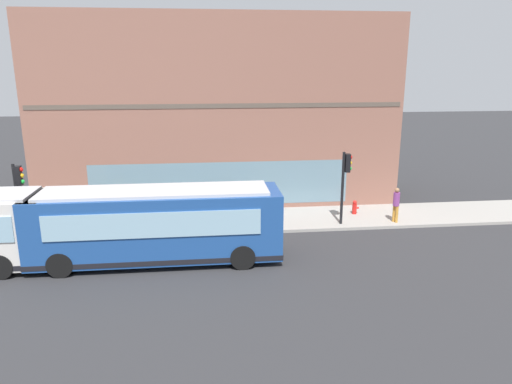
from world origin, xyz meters
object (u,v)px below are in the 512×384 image
traffic_light_near_corner (346,174)px  pedestrian_near_hydrant (106,206)px  fire_hydrant (355,207)px  traffic_light_down_block (19,186)px  pedestrian_walking_along_curb (396,202)px  city_bus_nearside (157,226)px

traffic_light_near_corner → pedestrian_near_hydrant: traffic_light_near_corner is taller
fire_hydrant → pedestrian_near_hydrant: pedestrian_near_hydrant is taller
traffic_light_down_block → pedestrian_walking_along_curb: (0.16, -17.91, -1.38)m
pedestrian_walking_along_curb → pedestrian_near_hydrant: (1.24, 14.42, -0.09)m
pedestrian_walking_along_curb → pedestrian_near_hydrant: size_ratio=1.08×
fire_hydrant → pedestrian_walking_along_curb: (-1.57, -1.62, 0.67)m
traffic_light_near_corner → pedestrian_near_hydrant: bearing=84.3°
traffic_light_near_corner → pedestrian_walking_along_curb: size_ratio=2.05×
traffic_light_near_corner → city_bus_nearside: bearing=111.1°
city_bus_nearside → fire_hydrant: size_ratio=13.58×
city_bus_nearside → fire_hydrant: 11.14m
traffic_light_near_corner → fire_hydrant: traffic_light_near_corner is taller
traffic_light_near_corner → traffic_light_down_block: bearing=90.8°
traffic_light_down_block → traffic_light_near_corner: bearing=-89.2°
traffic_light_near_corner → traffic_light_down_block: 15.24m
city_bus_nearside → pedestrian_walking_along_curb: 12.03m
city_bus_nearside → traffic_light_near_corner: traffic_light_near_corner is taller
traffic_light_near_corner → pedestrian_walking_along_curb: bearing=-91.3°
traffic_light_down_block → pedestrian_walking_along_curb: bearing=-89.5°
city_bus_nearside → traffic_light_down_block: traffic_light_down_block is taller
traffic_light_down_block → fire_hydrant: size_ratio=4.68×
pedestrian_near_hydrant → fire_hydrant: bearing=-88.5°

